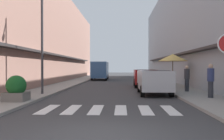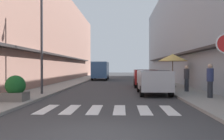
# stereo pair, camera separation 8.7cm
# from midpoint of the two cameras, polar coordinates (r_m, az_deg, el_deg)

# --- Properties ---
(ground_plane) EXTENTS (107.37, 107.37, 0.00)m
(ground_plane) POSITION_cam_midpoint_polar(r_m,az_deg,el_deg) (25.17, 0.97, -3.13)
(ground_plane) COLOR #38383A
(sidewalk_left) EXTENTS (2.38, 68.32, 0.12)m
(sidewalk_left) POSITION_cam_midpoint_polar(r_m,az_deg,el_deg) (25.70, -9.57, -2.93)
(sidewalk_left) COLOR gray
(sidewalk_left) RESTS_ON ground_plane
(sidewalk_right) EXTENTS (2.38, 68.32, 0.12)m
(sidewalk_right) POSITION_cam_midpoint_polar(r_m,az_deg,el_deg) (25.50, 11.60, -2.96)
(sidewalk_right) COLOR gray
(sidewalk_right) RESTS_ON ground_plane
(building_row_left) EXTENTS (5.50, 45.92, 10.23)m
(building_row_left) POSITION_cam_midpoint_polar(r_m,az_deg,el_deg) (28.23, -16.39, 7.65)
(building_row_left) COLOR #A87A6B
(building_row_left) RESTS_ON ground_plane
(building_row_right) EXTENTS (5.50, 45.92, 11.49)m
(building_row_right) POSITION_cam_midpoint_polar(r_m,az_deg,el_deg) (27.99, 18.70, 9.00)
(building_row_right) COLOR #939EA8
(building_row_right) RESTS_ON ground_plane
(crosswalk) EXTENTS (5.20, 2.20, 0.01)m
(crosswalk) POSITION_cam_midpoint_polar(r_m,az_deg,el_deg) (9.65, -1.07, -9.16)
(crosswalk) COLOR silver
(crosswalk) RESTS_ON ground_plane
(parked_car_near) EXTENTS (1.81, 4.02, 1.47)m
(parked_car_near) POSITION_cam_midpoint_polar(r_m,az_deg,el_deg) (15.09, 9.51, -2.14)
(parked_car_near) COLOR silver
(parked_car_near) RESTS_ON ground_plane
(parked_car_mid) EXTENTS (1.88, 4.14, 1.47)m
(parked_car_mid) POSITION_cam_midpoint_polar(r_m,az_deg,el_deg) (20.77, 7.50, -1.39)
(parked_car_mid) COLOR maroon
(parked_car_mid) RESTS_ON ground_plane
(delivery_van) EXTENTS (2.04, 5.41, 2.37)m
(delivery_van) POSITION_cam_midpoint_polar(r_m,az_deg,el_deg) (32.36, -2.84, 0.19)
(delivery_van) COLOR #33598C
(delivery_van) RESTS_ON ground_plane
(street_lamp) EXTENTS (1.19, 0.28, 5.87)m
(street_lamp) POSITION_cam_midpoint_polar(r_m,az_deg,el_deg) (14.85, -15.41, 8.43)
(street_lamp) COLOR #38383D
(street_lamp) RESTS_ON sidewalk_left
(cafe_umbrella) EXTENTS (2.30, 2.30, 2.57)m
(cafe_umbrella) POSITION_cam_midpoint_polar(r_m,az_deg,el_deg) (19.72, 13.76, 2.78)
(cafe_umbrella) COLOR #262626
(cafe_umbrella) RESTS_ON sidewalk_right
(planter_corner) EXTENTS (0.98, 0.98, 1.16)m
(planter_corner) POSITION_cam_midpoint_polar(r_m,az_deg,el_deg) (12.05, -21.50, -4.12)
(planter_corner) COLOR slate
(planter_corner) RESTS_ON sidewalk_left
(pedestrian_walking_near) EXTENTS (0.34, 0.34, 1.70)m
(pedestrian_walking_near) POSITION_cam_midpoint_polar(r_m,az_deg,el_deg) (13.30, 21.71, -2.14)
(pedestrian_walking_near) COLOR #282B33
(pedestrian_walking_near) RESTS_ON sidewalk_right
(pedestrian_walking_far) EXTENTS (0.34, 0.34, 1.64)m
(pedestrian_walking_far) POSITION_cam_midpoint_polar(r_m,az_deg,el_deg) (16.33, 16.81, -1.74)
(pedestrian_walking_far) COLOR #282B33
(pedestrian_walking_far) RESTS_ON sidewalk_right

